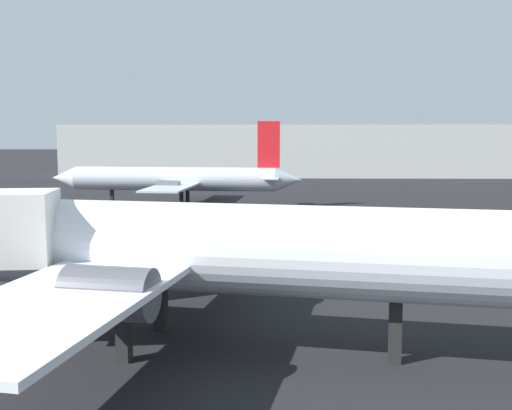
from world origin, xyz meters
The scene contains 3 objects.
airplane_at_gate centered at (-2.76, 17.48, 4.12)m, with size 35.05×26.02×11.57m.
airplane_distant centered at (-9.49, 64.66, 3.27)m, with size 29.53×24.00×9.86m.
terminal_building centered at (6.82, 122.84, 5.01)m, with size 91.34×26.15×10.02m, color #B7B7B2.
Camera 1 is at (1.44, -7.18, 8.70)m, focal length 44.00 mm.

